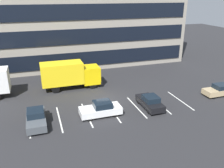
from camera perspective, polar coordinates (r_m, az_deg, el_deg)
ground_plane at (r=27.95m, az=-1.73°, el=-3.91°), size 120.00×120.00×0.00m
office_building at (r=42.89m, az=-9.18°, el=19.45°), size 36.65×12.31×21.60m
lot_markings at (r=25.52m, az=0.10°, el=-6.45°), size 16.94×5.40×0.01m
box_truck_yellow_all at (r=31.24m, az=-10.17°, el=2.43°), size 7.64×2.53×3.54m
sedan_charcoal at (r=23.77m, az=-17.83°, el=-7.83°), size 1.75×4.19×1.50m
sedan_white at (r=24.31m, az=-2.69°, el=-6.05°), size 4.24×1.78×1.52m
sedan_black at (r=26.21m, az=9.15°, el=-4.30°), size 1.69×4.04×1.45m
sedan_tan at (r=31.90m, az=24.46°, el=-1.35°), size 3.92×1.64×1.40m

